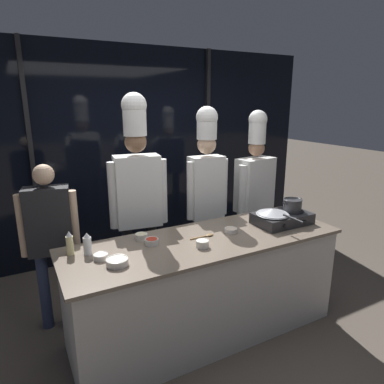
# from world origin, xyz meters

# --- Properties ---
(ground_plane) EXTENTS (24.00, 24.00, 0.00)m
(ground_plane) POSITION_xyz_m (0.00, 0.00, 0.00)
(ground_plane) COLOR brown
(window_wall_back) EXTENTS (5.45, 0.09, 2.70)m
(window_wall_back) POSITION_xyz_m (0.00, 1.99, 1.35)
(window_wall_back) COLOR black
(window_wall_back) RESTS_ON ground_plane
(demo_counter) EXTENTS (2.39, 0.79, 0.90)m
(demo_counter) POSITION_xyz_m (0.00, 0.00, 0.45)
(demo_counter) COLOR beige
(demo_counter) RESTS_ON ground_plane
(portable_stove) EXTENTS (0.53, 0.34, 0.11)m
(portable_stove) POSITION_xyz_m (0.82, -0.02, 0.95)
(portable_stove) COLOR #28282B
(portable_stove) RESTS_ON demo_counter
(frying_pan) EXTENTS (0.31, 0.53, 0.05)m
(frying_pan) POSITION_xyz_m (0.70, -0.02, 1.04)
(frying_pan) COLOR #ADAFB5
(frying_pan) RESTS_ON portable_stove
(stock_pot) EXTENTS (0.20, 0.18, 0.11)m
(stock_pot) POSITION_xyz_m (0.94, -0.02, 1.07)
(stock_pot) COLOR #333335
(stock_pot) RESTS_ON portable_stove
(squeeze_bottle_clear) EXTENTS (0.06, 0.06, 0.17)m
(squeeze_bottle_clear) POSITION_xyz_m (-0.94, 0.17, 0.98)
(squeeze_bottle_clear) COLOR white
(squeeze_bottle_clear) RESTS_ON demo_counter
(squeeze_bottle_oil) EXTENTS (0.05, 0.05, 0.19)m
(squeeze_bottle_oil) POSITION_xyz_m (-1.06, 0.22, 0.99)
(squeeze_bottle_oil) COLOR beige
(squeeze_bottle_oil) RESTS_ON demo_counter
(prep_bowl_chili_flakes) EXTENTS (0.11, 0.11, 0.05)m
(prep_bowl_chili_flakes) POSITION_xyz_m (-0.45, 0.11, 0.93)
(prep_bowl_chili_flakes) COLOR silver
(prep_bowl_chili_flakes) RESTS_ON demo_counter
(prep_bowl_garlic) EXTENTS (0.10, 0.10, 0.06)m
(prep_bowl_garlic) POSITION_xyz_m (-0.11, -0.13, 0.93)
(prep_bowl_garlic) COLOR silver
(prep_bowl_garlic) RESTS_ON demo_counter
(prep_bowl_noodles) EXTENTS (0.10, 0.10, 0.05)m
(prep_bowl_noodles) POSITION_xyz_m (-0.48, 0.25, 0.93)
(prep_bowl_noodles) COLOR silver
(prep_bowl_noodles) RESTS_ON demo_counter
(prep_bowl_bean_sprouts) EXTENTS (0.16, 0.16, 0.05)m
(prep_bowl_bean_sprouts) POSITION_xyz_m (-0.80, -0.11, 0.93)
(prep_bowl_bean_sprouts) COLOR silver
(prep_bowl_bean_sprouts) RESTS_ON demo_counter
(prep_bowl_rice) EXTENTS (0.11, 0.11, 0.04)m
(prep_bowl_rice) POSITION_xyz_m (-0.88, 0.03, 0.92)
(prep_bowl_rice) COLOR silver
(prep_bowl_rice) RESTS_ON demo_counter
(prep_bowl_chicken) EXTENTS (0.11, 0.11, 0.04)m
(prep_bowl_chicken) POSITION_xyz_m (0.27, 0.02, 0.92)
(prep_bowl_chicken) COLOR silver
(prep_bowl_chicken) RESTS_ON demo_counter
(serving_spoon_slotted) EXTENTS (0.22, 0.04, 0.02)m
(serving_spoon_slotted) POSITION_xyz_m (0.03, 0.04, 0.91)
(serving_spoon_slotted) COLOR olive
(serving_spoon_slotted) RESTS_ON demo_counter
(person_guest) EXTENTS (0.48, 0.26, 1.52)m
(person_guest) POSITION_xyz_m (-1.15, 0.71, 0.93)
(person_guest) COLOR #2D3856
(person_guest) RESTS_ON ground_plane
(chef_head) EXTENTS (0.56, 0.28, 2.10)m
(chef_head) POSITION_xyz_m (-0.34, 0.72, 1.23)
(chef_head) COLOR #232326
(chef_head) RESTS_ON ground_plane
(chef_sous) EXTENTS (0.48, 0.22, 1.97)m
(chef_sous) POSITION_xyz_m (0.41, 0.69, 1.21)
(chef_sous) COLOR #4C4C51
(chef_sous) RESTS_ON ground_plane
(chef_line) EXTENTS (0.59, 0.32, 1.93)m
(chef_line) POSITION_xyz_m (1.10, 0.75, 1.08)
(chef_line) COLOR #232326
(chef_line) RESTS_ON ground_plane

